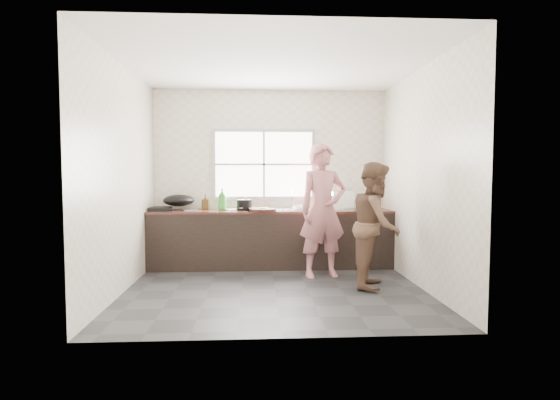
{
  "coord_description": "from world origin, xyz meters",
  "views": [
    {
      "loc": [
        -0.23,
        -5.24,
        1.41
      ],
      "look_at": [
        0.1,
        0.65,
        1.05
      ],
      "focal_mm": 28.0,
      "sensor_mm": 36.0,
      "label": 1
    }
  ],
  "objects": [
    {
      "name": "cabinet",
      "position": [
        0.0,
        1.29,
        0.41
      ],
      "size": [
        3.6,
        0.62,
        0.82
      ],
      "primitive_type": "cube",
      "color": "black",
      "rests_on": "floor"
    },
    {
      "name": "window_frame",
      "position": [
        -0.1,
        1.59,
        1.55
      ],
      "size": [
        1.6,
        0.05,
        1.1
      ],
      "primitive_type": "cube",
      "color": "#9EA0A5",
      "rests_on": "wall_back"
    },
    {
      "name": "burner",
      "position": [
        -1.65,
        1.29,
        0.89
      ],
      "size": [
        0.42,
        0.42,
        0.05
      ],
      "primitive_type": "cube",
      "rotation": [
        0.0,
        0.0,
        0.22
      ],
      "color": "black",
      "rests_on": "countertop"
    },
    {
      "name": "ceiling",
      "position": [
        0.0,
        0.0,
        2.71
      ],
      "size": [
        3.6,
        3.2,
        0.01
      ],
      "primitive_type": "cube",
      "color": "silver",
      "rests_on": "wall_back"
    },
    {
      "name": "bowl_mince",
      "position": [
        -0.15,
        1.08,
        0.89
      ],
      "size": [
        0.23,
        0.23,
        0.05
      ],
      "primitive_type": "imported",
      "rotation": [
        0.0,
        0.0,
        0.12
      ],
      "color": "silver",
      "rests_on": "countertop"
    },
    {
      "name": "bottle_brown_tall",
      "position": [
        -0.99,
        1.42,
        0.97
      ],
      "size": [
        0.1,
        0.1,
        0.21
      ],
      "primitive_type": "imported",
      "rotation": [
        0.0,
        0.0,
        -0.08
      ],
      "color": "#462D11",
      "rests_on": "countertop"
    },
    {
      "name": "faucet",
      "position": [
        0.35,
        1.49,
        1.01
      ],
      "size": [
        0.02,
        0.02,
        0.3
      ],
      "primitive_type": "cylinder",
      "color": "silver",
      "rests_on": "countertop"
    },
    {
      "name": "cutting_board",
      "position": [
        -0.13,
        1.08,
        0.88
      ],
      "size": [
        0.41,
        0.41,
        0.04
      ],
      "primitive_type": "cylinder",
      "rotation": [
        0.0,
        0.0,
        -0.05
      ],
      "color": "black",
      "rests_on": "countertop"
    },
    {
      "name": "bottle_green",
      "position": [
        -0.73,
        1.29,
        1.03
      ],
      "size": [
        0.15,
        0.15,
        0.33
      ],
      "primitive_type": "imported",
      "rotation": [
        0.0,
        0.0,
        0.21
      ],
      "color": "green",
      "rests_on": "countertop"
    },
    {
      "name": "floor",
      "position": [
        0.0,
        0.0,
        -0.01
      ],
      "size": [
        3.6,
        3.2,
        0.01
      ],
      "primitive_type": "cube",
      "color": "#29292C",
      "rests_on": "ground"
    },
    {
      "name": "wall_right",
      "position": [
        1.8,
        0.0,
        1.35
      ],
      "size": [
        0.01,
        3.2,
        2.7
      ],
      "primitive_type": "cube",
      "color": "silver",
      "rests_on": "ground"
    },
    {
      "name": "wok",
      "position": [
        -1.38,
        1.34,
        1.01
      ],
      "size": [
        0.47,
        0.47,
        0.17
      ],
      "primitive_type": "ellipsoid",
      "rotation": [
        0.0,
        0.0,
        0.02
      ],
      "color": "black",
      "rests_on": "burner"
    },
    {
      "name": "sink",
      "position": [
        0.35,
        1.29,
        0.86
      ],
      "size": [
        0.55,
        0.45,
        0.02
      ],
      "primitive_type": "cube",
      "color": "silver",
      "rests_on": "countertop"
    },
    {
      "name": "black_pot",
      "position": [
        -0.4,
        1.25,
        0.94
      ],
      "size": [
        0.29,
        0.29,
        0.16
      ],
      "primitive_type": "cylinder",
      "rotation": [
        0.0,
        0.0,
        -0.32
      ],
      "color": "black",
      "rests_on": "countertop"
    },
    {
      "name": "pot_lid_right",
      "position": [
        -1.23,
        1.33,
        0.87
      ],
      "size": [
        0.27,
        0.27,
        0.01
      ],
      "primitive_type": "cylinder",
      "rotation": [
        0.0,
        0.0,
        -0.15
      ],
      "color": "#B4B6BB",
      "rests_on": "countertop"
    },
    {
      "name": "wall_back",
      "position": [
        0.0,
        1.6,
        1.35
      ],
      "size": [
        3.6,
        0.01,
        2.7
      ],
      "primitive_type": "cube",
      "color": "beige",
      "rests_on": "ground"
    },
    {
      "name": "bowl_held",
      "position": [
        0.4,
        1.3,
        0.89
      ],
      "size": [
        0.26,
        0.26,
        0.06
      ],
      "primitive_type": "imported",
      "rotation": [
        0.0,
        0.0,
        -0.39
      ],
      "color": "white",
      "rests_on": "countertop"
    },
    {
      "name": "person_side",
      "position": [
        1.26,
        0.07,
        0.78
      ],
      "size": [
        0.81,
        0.91,
        1.55
      ],
      "primitive_type": "imported",
      "rotation": [
        0.0,
        0.0,
        1.21
      ],
      "color": "brown",
      "rests_on": "floor"
    },
    {
      "name": "glass_jar",
      "position": [
        -0.98,
        1.45,
        0.9
      ],
      "size": [
        0.06,
        0.06,
        0.09
      ],
      "primitive_type": "cylinder",
      "rotation": [
        0.0,
        0.0,
        -0.05
      ],
      "color": "silver",
      "rests_on": "countertop"
    },
    {
      "name": "pot_lid_left",
      "position": [
        -1.19,
        1.37,
        0.87
      ],
      "size": [
        0.3,
        0.3,
        0.01
      ],
      "primitive_type": "cylinder",
      "rotation": [
        0.0,
        0.0,
        0.39
      ],
      "color": "silver",
      "rests_on": "countertop"
    },
    {
      "name": "cleaver",
      "position": [
        -0.36,
        1.21,
        0.9
      ],
      "size": [
        0.24,
        0.15,
        0.01
      ],
      "primitive_type": "cube",
      "rotation": [
        0.0,
        0.0,
        0.16
      ],
      "color": "silver",
      "rests_on": "cutting_board"
    },
    {
      "name": "woman",
      "position": [
        0.68,
        0.61,
        0.85
      ],
      "size": [
        0.69,
        0.53,
        1.69
      ],
      "primitive_type": "imported",
      "rotation": [
        0.0,
        0.0,
        0.22
      ],
      "color": "#C17479",
      "rests_on": "floor"
    },
    {
      "name": "wall_front",
      "position": [
        0.0,
        -1.6,
        1.35
      ],
      "size": [
        3.6,
        0.01,
        2.7
      ],
      "primitive_type": "cube",
      "color": "beige",
      "rests_on": "ground"
    },
    {
      "name": "window_glazing",
      "position": [
        -0.1,
        1.57,
        1.55
      ],
      "size": [
        1.5,
        0.01,
        1.0
      ],
      "primitive_type": "cube",
      "color": "white",
      "rests_on": "window_frame"
    },
    {
      "name": "bowl_crabs",
      "position": [
        0.45,
        1.22,
        0.89
      ],
      "size": [
        0.21,
        0.21,
        0.06
      ],
      "primitive_type": "imported",
      "rotation": [
        0.0,
        0.0,
        -0.21
      ],
      "color": "white",
      "rests_on": "countertop"
    },
    {
      "name": "dish_rack",
      "position": [
        1.02,
        1.26,
        1.0
      ],
      "size": [
        0.45,
        0.39,
        0.28
      ],
      "primitive_type": "cube",
      "rotation": [
        0.0,
        0.0,
        0.41
      ],
      "color": "silver",
      "rests_on": "countertop"
    },
    {
      "name": "wall_left",
      "position": [
        -1.8,
        0.0,
        1.35
      ],
      "size": [
        0.01,
        3.2,
        2.7
      ],
      "primitive_type": "cube",
      "color": "beige",
      "rests_on": "ground"
    },
    {
      "name": "countertop",
      "position": [
        0.0,
        1.29,
        0.84
      ],
      "size": [
        3.6,
        0.64,
        0.04
      ],
      "primitive_type": "cube",
      "color": "#381C17",
      "rests_on": "cabinet"
    },
    {
      "name": "bottle_brown_short",
      "position": [
        -0.38,
        1.33,
        0.95
      ],
      "size": [
        0.17,
        0.17,
        0.17
      ],
      "primitive_type": "imported",
      "rotation": [
        0.0,
        0.0,
        0.33
      ],
      "color": "#4E2813",
      "rests_on": "countertop"
    },
    {
      "name": "plate_food",
      "position": [
        -0.58,
        1.3,
        0.87
      ],
      "size": [
        0.22,
        0.22,
        0.02
      ],
      "primitive_type": "cylinder",
      "rotation": [
        0.0,
        0.0,
        0.13
      ],
      "color": "white",
      "rests_on": "countertop"
    }
  ]
}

